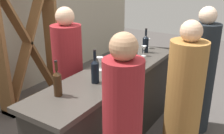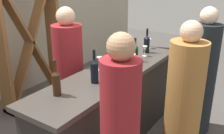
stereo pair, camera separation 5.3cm
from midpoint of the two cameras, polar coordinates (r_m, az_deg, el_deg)
name	(u,v)px [view 1 (the left image)]	position (r m, az deg, el deg)	size (l,w,h in m)	color
bar_counter	(112,109)	(3.04, -0.51, -9.37)	(2.26, 0.58, 0.97)	#2A2723
wine_rack	(28,42)	(4.07, -18.50, 5.20)	(1.03, 0.28, 2.00)	brown
wine_bottle_leftmost_amber_brown	(57,83)	(2.30, -12.62, -3.38)	(0.07, 0.07, 0.33)	#331E0F
wine_bottle_second_left_near_black	(95,70)	(2.51, -4.38, -0.75)	(0.08, 0.08, 0.34)	black
wine_bottle_center_near_black	(115,72)	(2.50, 0.05, -1.15)	(0.07, 0.07, 0.30)	black
wine_bottle_second_right_dark_green	(134,52)	(3.13, 4.46, 3.26)	(0.08, 0.08, 0.29)	black
wine_bottle_rightmost_near_black	(145,43)	(3.48, 6.92, 5.22)	(0.08, 0.08, 0.33)	black
wine_glass_near_left	(133,57)	(2.99, 4.07, 2.14)	(0.07, 0.07, 0.14)	white
wine_glass_near_center	(144,49)	(3.34, 6.62, 4.03)	(0.06, 0.06, 0.13)	white
wine_glass_near_right	(147,41)	(3.69, 7.38, 5.71)	(0.08, 0.08, 0.14)	white
wine_glass_far_left	(100,61)	(2.83, -3.22, 1.29)	(0.07, 0.07, 0.15)	white
person_left_guest	(184,98)	(2.92, 15.13, -6.54)	(0.41, 0.41, 1.56)	#9E6B33
person_right_guest	(200,76)	(3.44, 18.48, -1.91)	(0.38, 0.38, 1.62)	black
person_server_behind	(69,79)	(3.23, -9.99, -2.55)	(0.37, 0.37, 1.63)	maroon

